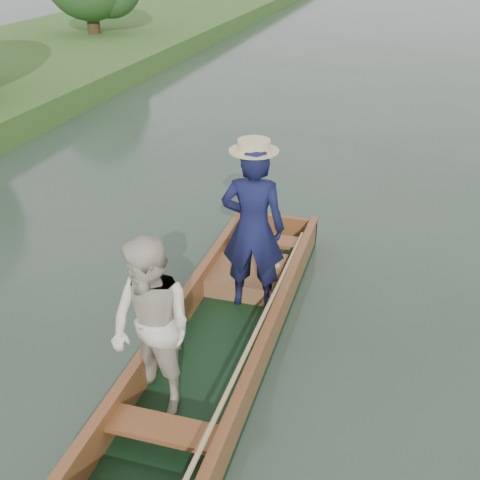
# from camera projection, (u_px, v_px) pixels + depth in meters

# --- Properties ---
(ground) EXTENTS (120.00, 120.00, 0.00)m
(ground) POSITION_uv_depth(u_px,v_px,m) (224.00, 343.00, 6.43)
(ground) COLOR #283D30
(ground) RESTS_ON ground
(trees_far) EXTENTS (22.67, 16.39, 4.36)m
(trees_far) POSITION_uv_depth(u_px,v_px,m) (291.00, 5.00, 12.72)
(trees_far) COLOR #47331E
(trees_far) RESTS_ON ground
(punt) EXTENTS (1.34, 5.00, 2.02)m
(punt) POSITION_uv_depth(u_px,v_px,m) (213.00, 296.00, 6.04)
(punt) COLOR black
(punt) RESTS_ON ground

